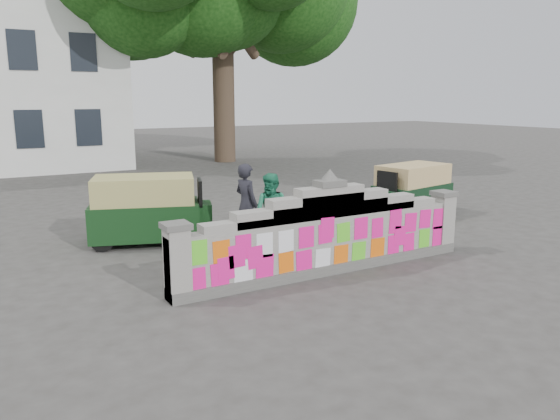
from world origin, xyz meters
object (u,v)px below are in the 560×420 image
(cyclist_bike, at_px, (247,231))
(rickshaw_right, at_px, (411,189))
(cyclist_rider, at_px, (247,215))
(rickshaw_left, at_px, (148,209))
(pedestrian, at_px, (273,213))

(cyclist_bike, height_order, rickshaw_right, rickshaw_right)
(cyclist_rider, height_order, rickshaw_left, cyclist_rider)
(cyclist_bike, bearing_deg, rickshaw_right, -90.23)
(rickshaw_left, bearing_deg, cyclist_rider, -33.22)
(cyclist_bike, height_order, pedestrian, pedestrian)
(cyclist_rider, bearing_deg, rickshaw_left, 25.66)
(cyclist_bike, relative_size, pedestrian, 1.12)
(cyclist_bike, bearing_deg, cyclist_rider, -102.14)
(cyclist_bike, distance_m, rickshaw_right, 5.98)
(cyclist_bike, xyz_separation_m, rickshaw_left, (-1.53, 1.97, 0.30))
(cyclist_rider, bearing_deg, rickshaw_right, -90.23)
(cyclist_rider, xyz_separation_m, rickshaw_right, (5.85, 1.23, -0.11))
(cyclist_rider, relative_size, rickshaw_right, 0.64)
(cyclist_rider, height_order, rickshaw_right, cyclist_rider)
(rickshaw_left, xyz_separation_m, rickshaw_right, (7.38, -0.74, -0.06))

